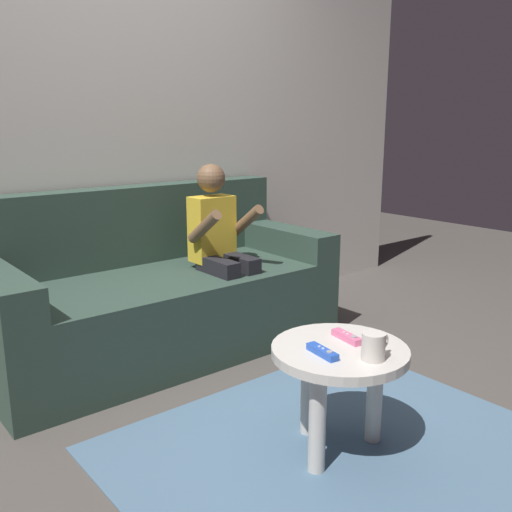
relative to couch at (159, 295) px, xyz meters
name	(u,v)px	position (x,y,z in m)	size (l,w,h in m)	color
ground_plane	(286,432)	(-0.06, -1.07, -0.30)	(9.41, 9.41, 0.00)	#4C4742
wall_back	(106,110)	(-0.06, 0.39, 0.95)	(4.70, 0.05, 2.50)	beige
couch	(159,295)	(0.00, 0.00, 0.00)	(1.81, 0.80, 0.85)	#2D4238
person_seated_on_couch	(222,245)	(0.28, -0.18, 0.27)	(0.32, 0.40, 0.98)	black
coffee_table	(338,368)	(0.01, -1.27, 0.03)	(0.49, 0.49, 0.41)	beige
area_rug	(336,448)	(0.01, -1.28, -0.29)	(1.57, 1.29, 0.01)	slate
game_remote_pink_near_edge	(347,337)	(0.08, -1.25, 0.13)	(0.06, 0.14, 0.03)	pink
game_remote_blue_center	(322,352)	(-0.09, -1.29, 0.13)	(0.06, 0.14, 0.03)	blue
coffee_mug	(374,346)	(0.01, -1.42, 0.16)	(0.12, 0.08, 0.09)	silver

